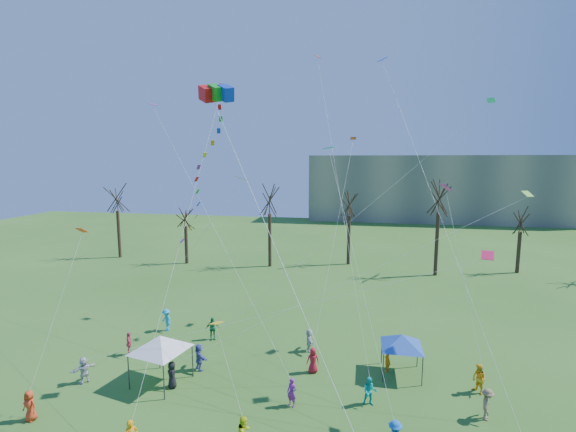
% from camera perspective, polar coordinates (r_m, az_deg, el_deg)
% --- Properties ---
extents(distant_building, '(60.00, 14.00, 15.00)m').
position_cam_1_polar(distant_building, '(99.58, 20.95, 3.71)').
color(distant_building, gray).
rests_on(distant_building, ground).
extents(bare_tree_row, '(70.51, 9.61, 12.02)m').
position_cam_1_polar(bare_tree_row, '(51.61, 9.19, 0.76)').
color(bare_tree_row, black).
rests_on(bare_tree_row, ground).
extents(big_box_kite, '(5.86, 5.52, 19.86)m').
position_cam_1_polar(big_box_kite, '(22.81, -11.39, 5.50)').
color(big_box_kite, red).
rests_on(big_box_kite, ground).
extents(canopy_tent_white, '(4.08, 4.08, 3.14)m').
position_cam_1_polar(canopy_tent_white, '(27.36, -17.70, -16.82)').
color(canopy_tent_white, '#3F3F44').
rests_on(canopy_tent_white, ground).
extents(canopy_tent_blue, '(3.65, 3.65, 2.74)m').
position_cam_1_polar(canopy_tent_blue, '(28.26, 15.87, -16.67)').
color(canopy_tent_blue, '#3F3F44').
rests_on(canopy_tent_blue, ground).
extents(festival_crowd, '(25.56, 14.33, 1.86)m').
position_cam_1_polar(festival_crowd, '(26.56, -3.06, -21.55)').
color(festival_crowd, red).
rests_on(festival_crowd, ground).
extents(small_kites_aloft, '(30.93, 20.24, 32.89)m').
position_cam_1_polar(small_kites_aloft, '(27.82, 4.10, 6.91)').
color(small_kites_aloft, '#FF340D').
rests_on(small_kites_aloft, ground).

